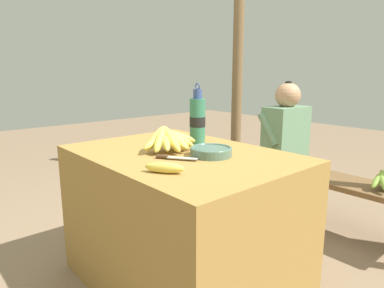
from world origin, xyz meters
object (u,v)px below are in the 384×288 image
at_px(water_bottle, 197,120).
at_px(support_post_near, 238,45).
at_px(wooden_bench, 314,181).
at_px(seated_vendor, 280,140).
at_px(banana_bunch_ripe, 169,138).
at_px(loose_banana_front, 165,168).
at_px(knife, 170,157).
at_px(serving_bowl, 211,151).

height_order(water_bottle, support_post_near, support_post_near).
height_order(wooden_bench, seated_vendor, seated_vendor).
xyz_separation_m(banana_bunch_ripe, seated_vendor, (-0.15, 1.19, -0.19)).
bearing_deg(water_bottle, wooden_bench, 80.03).
xyz_separation_m(loose_banana_front, seated_vendor, (-0.44, 1.44, -0.14)).
bearing_deg(loose_banana_front, knife, 136.24).
distance_m(loose_banana_front, support_post_near, 2.41).
xyz_separation_m(water_bottle, loose_banana_front, (0.33, -0.47, -0.11)).
xyz_separation_m(knife, wooden_bench, (0.00, 1.31, -0.40)).
bearing_deg(seated_vendor, banana_bunch_ripe, 100.91).
relative_size(water_bottle, wooden_bench, 0.21).
bearing_deg(seated_vendor, knife, 106.23).
relative_size(knife, wooden_bench, 0.11).
height_order(serving_bowl, seated_vendor, seated_vendor).
distance_m(loose_banana_front, wooden_bench, 1.53).
bearing_deg(support_post_near, banana_bunch_ripe, -58.30).
height_order(loose_banana_front, wooden_bench, loose_banana_front).
distance_m(water_bottle, support_post_near, 1.83).
relative_size(banana_bunch_ripe, support_post_near, 0.12).
height_order(banana_bunch_ripe, support_post_near, support_post_near).
relative_size(serving_bowl, loose_banana_front, 1.24).
distance_m(serving_bowl, seated_vendor, 1.17).
relative_size(wooden_bench, support_post_near, 0.58).
relative_size(banana_bunch_ripe, serving_bowl, 1.67).
xyz_separation_m(serving_bowl, support_post_near, (-1.24, 1.58, 0.63)).
xyz_separation_m(knife, support_post_near, (-1.17, 1.76, 0.65)).
relative_size(banana_bunch_ripe, seated_vendor, 0.32).
distance_m(serving_bowl, wooden_bench, 1.20).
bearing_deg(wooden_bench, banana_bunch_ripe, -96.38).
relative_size(serving_bowl, support_post_near, 0.07).
distance_m(banana_bunch_ripe, wooden_bench, 1.31).
xyz_separation_m(banana_bunch_ripe, wooden_bench, (0.14, 1.22, -0.46)).
bearing_deg(loose_banana_front, wooden_bench, 96.05).
relative_size(banana_bunch_ripe, water_bottle, 0.99).
distance_m(banana_bunch_ripe, loose_banana_front, 0.38).
bearing_deg(serving_bowl, support_post_near, 128.21).
relative_size(loose_banana_front, wooden_bench, 0.10).
bearing_deg(banana_bunch_ripe, wooden_bench, 83.62).
bearing_deg(wooden_bench, loose_banana_front, -83.95).
xyz_separation_m(water_bottle, wooden_bench, (0.17, 0.99, -0.52)).
bearing_deg(banana_bunch_ripe, support_post_near, 121.70).
bearing_deg(serving_bowl, seated_vendor, 108.15).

